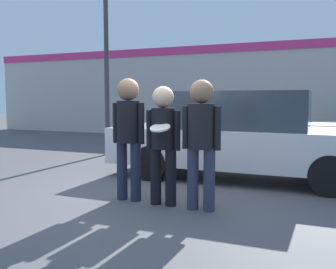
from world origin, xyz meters
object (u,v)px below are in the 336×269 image
person_left (128,129)px  parked_car_near (241,136)px  person_right (201,133)px  person_middle_with_frisbee (163,136)px

person_left → parked_car_near: (1.16, 2.14, -0.25)m
person_left → parked_car_near: 2.45m
person_left → person_right: (1.09, -0.08, -0.03)m
person_middle_with_frisbee → person_right: person_right is taller
person_right → parked_car_near: person_right is taller
person_left → person_middle_with_frisbee: person_left is taller
person_right → parked_car_near: bearing=88.2°
person_left → person_right: person_left is taller
person_right → parked_car_near: 2.23m
person_right → person_middle_with_frisbee: bearing=176.3°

